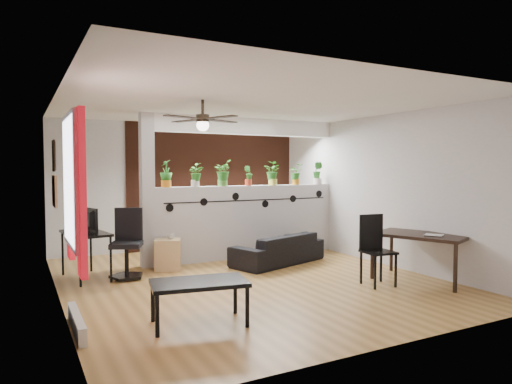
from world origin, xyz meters
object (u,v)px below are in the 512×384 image
at_px(potted_plant_6, 318,172).
at_px(office_chair, 127,248).
at_px(ceiling_fan, 203,121).
at_px(potted_plant_1, 195,174).
at_px(potted_plant_3, 248,175).
at_px(potted_plant_2, 223,172).
at_px(cube_shelf, 168,254).
at_px(potted_plant_5, 296,174).
at_px(folding_chair, 375,243).
at_px(cup, 171,236).
at_px(dining_table, 421,239).
at_px(computer_desk, 86,236).
at_px(sofa, 278,249).
at_px(potted_plant_0, 166,173).
at_px(potted_plant_4, 273,173).
at_px(coffee_table, 199,285).

distance_m(potted_plant_6, office_chair, 4.16).
bearing_deg(ceiling_fan, potted_plant_1, 73.11).
height_order(potted_plant_3, potted_plant_6, potted_plant_6).
xyz_separation_m(potted_plant_2, cube_shelf, (-1.14, -0.34, -1.35)).
xyz_separation_m(potted_plant_3, office_chair, (-2.38, -0.62, -1.09)).
bearing_deg(potted_plant_5, folding_chair, -97.55).
relative_size(potted_plant_1, cup, 3.25).
distance_m(potted_plant_5, dining_table, 2.99).
xyz_separation_m(potted_plant_6, folding_chair, (-0.88, -2.65, -1.00)).
bearing_deg(computer_desk, potted_plant_5, 5.31).
bearing_deg(sofa, potted_plant_0, -41.30).
relative_size(potted_plant_5, sofa, 0.24).
xyz_separation_m(potted_plant_2, potted_plant_4, (1.05, 0.00, -0.01)).
xyz_separation_m(potted_plant_0, potted_plant_6, (3.16, 0.00, -0.01)).
bearing_deg(office_chair, computer_desk, 156.65).
height_order(computer_desk, dining_table, computer_desk).
relative_size(cup, computer_desk, 0.12).
bearing_deg(dining_table, sofa, 121.46).
height_order(ceiling_fan, sofa, ceiling_fan).
bearing_deg(potted_plant_6, cup, -173.93).
distance_m(potted_plant_6, dining_table, 2.98).
bearing_deg(potted_plant_6, potted_plant_3, -180.00).
relative_size(potted_plant_4, cube_shelf, 0.91).
bearing_deg(cup, potted_plant_1, 31.13).
xyz_separation_m(potted_plant_6, coffee_table, (-3.73, -3.08, -1.17)).
bearing_deg(cup, potted_plant_5, 7.26).
distance_m(potted_plant_1, computer_desk, 2.14).
distance_m(ceiling_fan, folding_chair, 3.00).
relative_size(potted_plant_0, potted_plant_4, 1.03).
height_order(potted_plant_3, office_chair, potted_plant_3).
bearing_deg(cube_shelf, potted_plant_3, 31.65).
bearing_deg(potted_plant_5, computer_desk, -174.69).
bearing_deg(potted_plant_5, ceiling_fan, -145.85).
distance_m(potted_plant_0, potted_plant_6, 3.16).
bearing_deg(computer_desk, sofa, -7.11).
bearing_deg(ceiling_fan, folding_chair, -20.29).
xyz_separation_m(potted_plant_4, computer_desk, (-3.47, -0.37, -0.95)).
height_order(cube_shelf, cup, cup).
relative_size(potted_plant_4, computer_desk, 0.43).
distance_m(folding_chair, coffee_table, 2.89).
bearing_deg(cube_shelf, potted_plant_5, 27.25).
bearing_deg(computer_desk, potted_plant_1, 11.12).
bearing_deg(cup, potted_plant_6, 6.07).
xyz_separation_m(potted_plant_1, cube_shelf, (-0.61, -0.34, -1.32)).
bearing_deg(cube_shelf, coffee_table, -79.85).
height_order(potted_plant_4, coffee_table, potted_plant_4).
xyz_separation_m(potted_plant_0, dining_table, (3.03, -2.81, -0.97)).
height_order(potted_plant_3, dining_table, potted_plant_3).
height_order(potted_plant_0, cup, potted_plant_0).
relative_size(potted_plant_0, potted_plant_3, 1.26).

